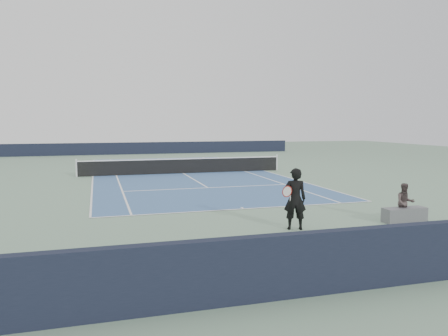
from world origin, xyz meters
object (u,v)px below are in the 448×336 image
object	(u,v)px
tennis_player	(295,199)
tennis_ball	(288,235)
tennis_net	(183,166)
spectator_bench	(405,208)

from	to	relation	value
tennis_player	tennis_ball	world-z (taller)	tennis_player
tennis_player	tennis_ball	xyz separation A→B (m)	(-0.53, -0.68, -0.90)
tennis_ball	tennis_player	bearing A→B (deg)	51.99
tennis_net	tennis_ball	xyz separation A→B (m)	(-0.06, -15.89, -0.47)
tennis_player	spectator_bench	distance (m)	3.89
tennis_net	tennis_ball	world-z (taller)	tennis_net
tennis_net	tennis_ball	bearing A→B (deg)	-90.22
tennis_player	tennis_net	bearing A→B (deg)	91.78
tennis_ball	spectator_bench	distance (m)	4.45
tennis_player	tennis_ball	distance (m)	1.25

